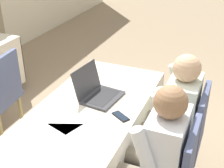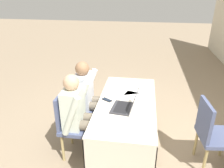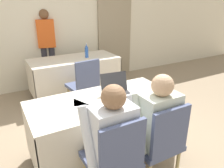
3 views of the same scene
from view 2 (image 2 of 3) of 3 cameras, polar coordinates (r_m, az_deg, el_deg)
The scene contains 11 objects.
ground_plane at distance 3.34m, azimuth 3.49°, elevation -15.68°, with size 24.00×24.00×0.00m, color gray.
conference_table_near at distance 3.01m, azimuth 3.76°, elevation -7.67°, with size 1.65×0.76×0.73m.
laptop at distance 2.74m, azimuth 3.53°, elevation -5.68°, with size 0.36×0.34×0.25m.
cell_phone at distance 2.96m, azimuth -1.34°, elevation -4.16°, with size 0.13×0.15×0.01m.
paper_beside_laptop at distance 3.21m, azimuth 4.25°, elevation -1.91°, with size 0.30×0.35×0.00m.
paper_centre_table at distance 3.10m, azimuth 5.94°, elevation -2.99°, with size 0.29×0.35×0.00m.
chair_near_left at distance 3.35m, azimuth -7.67°, elevation -5.07°, with size 0.44×0.44×0.91m.
chair_near_right at distance 2.96m, azimuth -10.25°, elevation -9.65°, with size 0.44×0.44×0.91m.
chair_far_spare at distance 2.99m, azimuth 24.77°, elevation -11.37°, with size 0.48×0.48×0.91m.
person_checkered_shirt at distance 3.25m, azimuth -6.06°, elevation -2.77°, with size 0.50×0.52×1.17m.
person_white_shirt at distance 2.84m, azimuth -8.49°, elevation -7.21°, with size 0.50×0.52×1.17m.
Camera 2 is at (2.55, 0.19, 2.14)m, focal length 35.00 mm.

